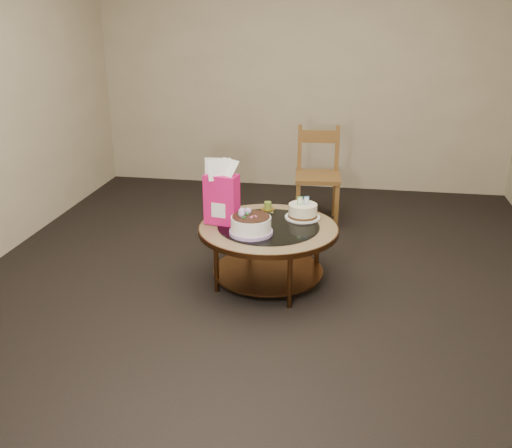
% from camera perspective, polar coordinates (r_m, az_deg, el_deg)
% --- Properties ---
extents(ground, '(5.00, 5.00, 0.00)m').
position_cam_1_polar(ground, '(4.31, 1.20, -5.85)').
color(ground, black).
rests_on(ground, ground).
extents(room_walls, '(4.52, 5.02, 2.61)m').
position_cam_1_polar(room_walls, '(3.87, 1.38, 14.98)').
color(room_walls, tan).
rests_on(room_walls, ground).
extents(coffee_table, '(1.02, 1.02, 0.46)m').
position_cam_1_polar(coffee_table, '(4.16, 1.24, -1.20)').
color(coffee_table, '#522F17').
rests_on(coffee_table, ground).
extents(decorated_cake, '(0.31, 0.31, 0.18)m').
position_cam_1_polar(decorated_cake, '(3.96, -0.53, -0.17)').
color(decorated_cake, '#A886BE').
rests_on(decorated_cake, coffee_table).
extents(cream_cake, '(0.27, 0.27, 0.17)m').
position_cam_1_polar(cream_cake, '(4.27, 4.70, 1.28)').
color(cream_cake, white).
rests_on(cream_cake, coffee_table).
extents(gift_bag, '(0.26, 0.21, 0.47)m').
position_cam_1_polar(gift_bag, '(4.11, -3.46, 3.17)').
color(gift_bag, '#CE1362').
rests_on(gift_bag, coffee_table).
extents(pillar_candle, '(0.11, 0.11, 0.08)m').
position_cam_1_polar(pillar_candle, '(4.41, 1.18, 1.64)').
color(pillar_candle, '#E5D75E').
rests_on(pillar_candle, coffee_table).
extents(dining_chair, '(0.45, 0.45, 0.90)m').
position_cam_1_polar(dining_chair, '(5.42, 6.19, 4.93)').
color(dining_chair, brown).
rests_on(dining_chair, ground).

